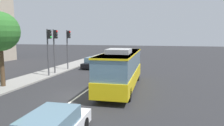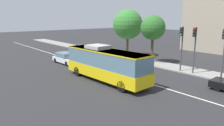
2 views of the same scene
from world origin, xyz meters
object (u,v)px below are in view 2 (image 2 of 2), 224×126
sedan_white (66,58)px  traffic_light_mid_block (182,41)px  traffic_light_near_corner (195,42)px  traffic_light_far_corner (224,45)px  street_tree_kerbside_centre (153,28)px  transit_bus (105,63)px  sedan_blue (84,49)px  street_tree_kerbside_left (128,24)px

sedan_white → traffic_light_mid_block: 15.21m
traffic_light_near_corner → traffic_light_far_corner: size_ratio=1.00×
sedan_white → street_tree_kerbside_centre: bearing=48.4°
transit_bus → traffic_light_mid_block: 9.26m
sedan_blue → traffic_light_mid_block: size_ratio=0.88×
traffic_light_mid_block → sedan_blue: bearing=-86.0°
traffic_light_near_corner → sedan_blue: bearing=-83.8°
transit_bus → traffic_light_near_corner: size_ratio=1.94×
sedan_blue → sedan_white: bearing=127.3°
transit_bus → traffic_light_mid_block: traffic_light_mid_block is taller
street_tree_kerbside_left → sedan_blue: bearing=-151.4°
traffic_light_far_corner → street_tree_kerbside_left: bearing=-96.2°
traffic_light_far_corner → street_tree_kerbside_centre: street_tree_kerbside_centre is taller
sedan_blue → traffic_light_far_corner: size_ratio=0.88×
traffic_light_near_corner → street_tree_kerbside_centre: size_ratio=0.80×
sedan_white → traffic_light_mid_block: traffic_light_mid_block is taller
sedan_blue → street_tree_kerbside_centre: (12.77, 2.92, 4.09)m
street_tree_kerbside_centre → sedan_blue: bearing=-167.1°
transit_bus → traffic_light_far_corner: (7.50, 8.57, 1.75)m
traffic_light_near_corner → traffic_light_mid_block: bearing=-84.5°
sedan_blue → street_tree_kerbside_left: size_ratio=0.61×
sedan_white → traffic_light_mid_block: bearing=29.0°
traffic_light_mid_block → street_tree_kerbside_left: bearing=-102.7°
traffic_light_mid_block → traffic_light_far_corner: (4.56, -0.03, 0.00)m
traffic_light_near_corner → traffic_light_far_corner: bearing=88.9°
sedan_white → traffic_light_far_corner: bearing=21.8°
traffic_light_near_corner → traffic_light_mid_block: size_ratio=1.00×
street_tree_kerbside_centre → traffic_light_mid_block: bearing=-15.1°
traffic_light_mid_block → street_tree_kerbside_left: street_tree_kerbside_left is taller
sedan_white → street_tree_kerbside_left: size_ratio=0.61×
transit_bus → sedan_blue: transit_bus is taller
traffic_light_mid_block → traffic_light_near_corner: bearing=93.2°
street_tree_kerbside_centre → transit_bus: bearing=-77.0°
traffic_light_far_corner → street_tree_kerbside_centre: (-9.80, 1.44, 1.25)m
traffic_light_far_corner → street_tree_kerbside_centre: 9.99m
traffic_light_near_corner → street_tree_kerbside_centre: street_tree_kerbside_centre is taller
sedan_blue → street_tree_kerbside_left: 9.12m
sedan_white → traffic_light_mid_block: size_ratio=0.88×
sedan_white → sedan_blue: 8.18m
sedan_blue → traffic_light_mid_block: traffic_light_mid_block is taller
sedan_blue → street_tree_kerbside_centre: bearing=-169.8°
sedan_white → street_tree_kerbside_centre: (7.51, 9.19, 4.09)m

